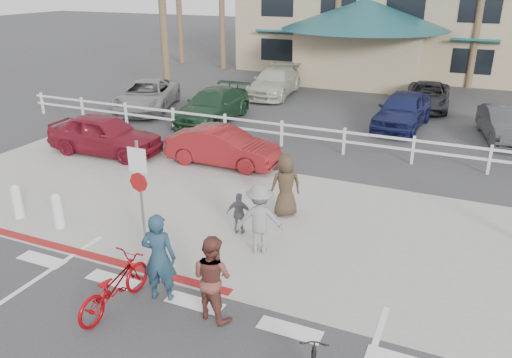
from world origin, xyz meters
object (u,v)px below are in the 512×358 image
at_px(car_white_sedan, 223,147).
at_px(car_red_compact, 105,134).
at_px(sign_post, 141,188).
at_px(bike_red, 114,286).

height_order(car_white_sedan, car_red_compact, car_red_compact).
distance_m(sign_post, car_white_sedan, 5.75).
bearing_deg(sign_post, bike_red, -67.23).
bearing_deg(car_red_compact, car_white_sedan, -82.97).
bearing_deg(bike_red, car_red_compact, -46.89).
bearing_deg(bike_red, sign_post, -64.62).
xyz_separation_m(bike_red, car_white_sedan, (-1.78, 7.97, 0.13)).
bearing_deg(car_red_compact, sign_post, -135.19).
distance_m(sign_post, car_red_compact, 7.24).
height_order(sign_post, car_white_sedan, sign_post).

